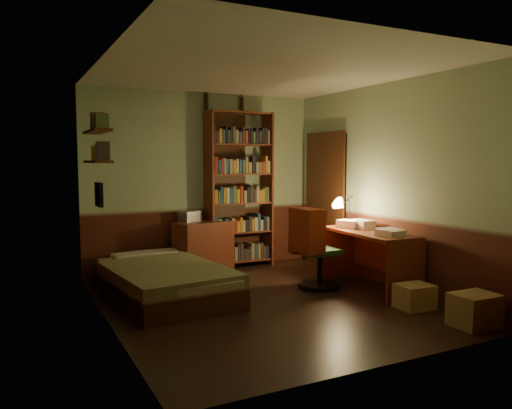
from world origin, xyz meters
name	(u,v)px	position (x,y,z in m)	size (l,w,h in m)	color
floor	(266,303)	(0.00, 0.00, -0.01)	(3.50, 4.00, 0.02)	black
ceiling	(266,70)	(0.00, 0.00, 2.61)	(3.50, 4.00, 0.02)	silver
wall_back	(203,182)	(0.00, 2.01, 1.30)	(3.50, 0.02, 2.60)	#A2BC94
wall_left	(105,193)	(-1.76, 0.00, 1.30)	(0.02, 4.00, 2.60)	#A2BC94
wall_right	(387,185)	(1.76, 0.00, 1.30)	(0.02, 4.00, 2.60)	#A2BC94
wall_front	(389,202)	(0.00, -2.01, 1.30)	(3.50, 0.02, 2.60)	#A2BC94
doorway	(326,201)	(1.72, 1.30, 1.00)	(0.06, 0.90, 2.00)	black
door_trim	(324,201)	(1.69, 1.30, 1.00)	(0.02, 0.98, 2.08)	#3C1F0F
bed	(163,269)	(-0.96, 0.82, 0.32)	(1.15, 2.14, 0.64)	olive
dresser	(203,247)	(-0.09, 1.76, 0.37)	(0.83, 0.41, 0.73)	maroon
mini_stereo	(190,216)	(-0.25, 1.89, 0.81)	(0.28, 0.22, 0.15)	#B2B2B7
bookshelf	(239,190)	(0.52, 1.85, 1.17)	(1.00, 0.31, 2.33)	maroon
bottle_left	(206,103)	(0.05, 1.96, 2.45)	(0.06, 0.06, 0.24)	black
bottle_right	(242,105)	(0.62, 1.96, 2.45)	(0.06, 0.06, 0.22)	black
desk	(368,260)	(1.44, -0.05, 0.37)	(0.57, 1.36, 0.73)	maroon
paper_stack	(349,224)	(1.38, 0.29, 0.78)	(0.19, 0.26, 0.11)	silver
desk_lamp	(349,202)	(1.50, 0.45, 1.06)	(0.20, 0.20, 0.66)	black
office_chair	(320,245)	(0.90, 0.25, 0.56)	(0.56, 0.49, 1.11)	#2C552D
red_jacket	(331,180)	(0.89, 0.01, 1.39)	(0.25, 0.46, 0.55)	#B3381C
wall_shelf_lower	(98,162)	(-1.64, 1.10, 1.60)	(0.20, 0.90, 0.03)	maroon
wall_shelf_upper	(97,131)	(-1.64, 1.10, 1.95)	(0.20, 0.90, 0.03)	maroon
framed_picture	(99,194)	(-1.72, 0.60, 1.25)	(0.04, 0.32, 0.26)	black
cardboard_box_a	(475,310)	(1.43, -1.66, 0.16)	(0.43, 0.34, 0.32)	#A68852
cardboard_box_b	(415,296)	(1.34, -0.96, 0.13)	(0.37, 0.31, 0.26)	#A68852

